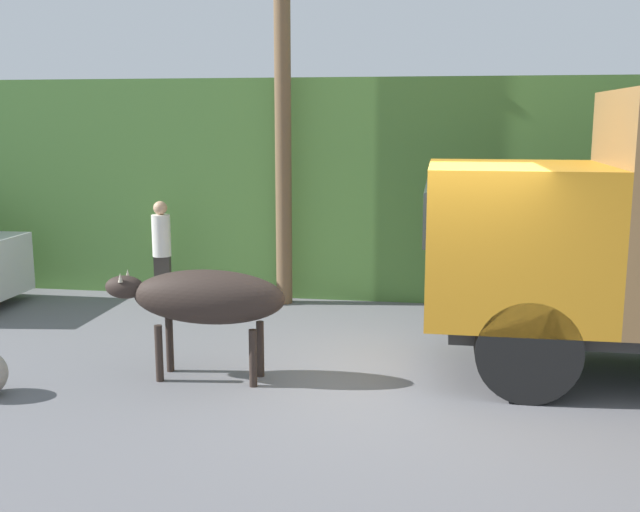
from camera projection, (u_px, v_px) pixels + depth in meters
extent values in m
plane|color=slate|center=(422.00, 387.00, 8.49)|extent=(60.00, 60.00, 0.00)
cube|color=#4C7A38|center=(433.00, 177.00, 15.06)|extent=(32.00, 6.35, 3.65)
cube|color=#99ADB7|center=(189.00, 189.00, 14.22)|extent=(6.34, 2.40, 3.37)
cube|color=#4C4742|center=(186.00, 94.00, 13.90)|extent=(6.64, 2.70, 0.16)
cube|color=orange|center=(514.00, 239.00, 8.75)|extent=(2.01, 2.22, 1.74)
cube|color=#232D38|center=(427.00, 211.00, 8.85)|extent=(0.04, 1.89, 0.61)
cylinder|color=black|center=(527.00, 348.00, 8.08)|extent=(1.12, 0.49, 1.12)
ellipsoid|color=#2D231E|center=(209.00, 297.00, 8.59)|extent=(1.80, 0.63, 0.63)
ellipsoid|color=#2D231E|center=(125.00, 287.00, 8.74)|extent=(0.47, 0.27, 0.27)
cone|color=#B7AD93|center=(120.00, 278.00, 8.61)|extent=(0.06, 0.06, 0.11)
cone|color=#B7AD93|center=(128.00, 274.00, 8.82)|extent=(0.06, 0.06, 0.11)
cylinder|color=#2D231E|center=(159.00, 353.00, 8.63)|extent=(0.09, 0.09, 0.67)
cylinder|color=#2D231E|center=(170.00, 344.00, 8.97)|extent=(0.09, 0.09, 0.67)
cylinder|color=#2D231E|center=(253.00, 358.00, 8.46)|extent=(0.09, 0.09, 0.67)
cylinder|color=#2D231E|center=(260.00, 349.00, 8.79)|extent=(0.09, 0.09, 0.67)
cube|color=#38332D|center=(163.00, 279.00, 12.30)|extent=(0.28, 0.21, 0.78)
cylinder|color=silver|center=(161.00, 236.00, 12.16)|extent=(0.35, 0.35, 0.68)
sphere|color=tan|center=(160.00, 208.00, 12.08)|extent=(0.22, 0.22, 0.22)
cylinder|color=brown|center=(283.00, 112.00, 11.80)|extent=(0.26, 0.26, 6.20)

